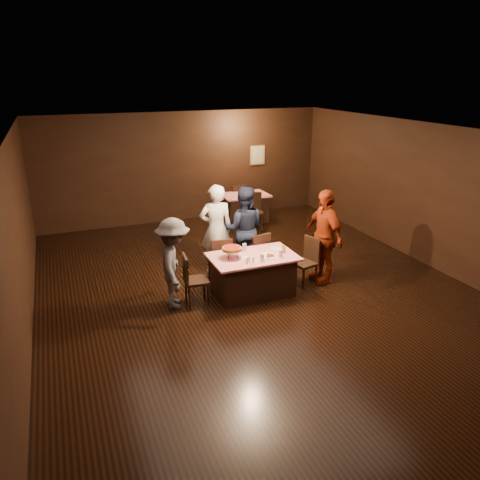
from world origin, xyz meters
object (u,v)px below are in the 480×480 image
diner_white_jacket (216,229)px  glass_front_right (281,254)px  chair_end_right (304,262)px  chair_back_far (237,200)px  plate_empty (276,249)px  diner_navy_hoodie (244,229)px  main_table (253,275)px  chair_far_right (256,254)px  chair_back_near (255,211)px  back_table (245,208)px  diner_grey_knit (174,264)px  glass_amber (283,249)px  pizza_stand (232,249)px  glass_back (244,247)px  glass_front_left (262,258)px  diner_red_shirt (324,236)px  chair_far_left (219,259)px  chair_end_left (196,279)px

diner_white_jacket → glass_front_right: diner_white_jacket is taller
chair_end_right → chair_back_far: 4.94m
plate_empty → glass_front_right: (-0.10, -0.40, 0.06)m
diner_navy_hoodie → plate_empty: bearing=128.1°
main_table → chair_far_right: (0.40, 0.75, 0.09)m
main_table → chair_back_near: size_ratio=1.68×
back_table → diner_grey_knit: (-3.09, -4.26, 0.44)m
main_table → diner_grey_knit: (-1.48, 0.06, 0.44)m
chair_back_near → diner_white_jacket: diner_white_jacket is taller
chair_far_right → diner_navy_hoodie: 0.60m
diner_white_jacket → glass_amber: size_ratio=13.39×
pizza_stand → glass_back: 0.44m
diner_grey_knit → plate_empty: (2.03, 0.09, -0.04)m
chair_back_far → back_table: bearing=88.6°
chair_back_near → diner_navy_hoodie: (-1.32, -2.47, 0.43)m
chair_far_right → chair_back_far: same height
glass_front_left → glass_back: bearing=99.5°
pizza_stand → glass_front_left: (0.45, -0.35, -0.11)m
main_table → glass_amber: size_ratio=11.43×
chair_far_right → chair_back_far: (1.21, 4.17, 0.00)m
diner_red_shirt → glass_amber: bearing=-86.5°
diner_navy_hoodie → glass_front_right: bearing=120.0°
glass_front_left → glass_back: 0.61m
main_table → back_table: 4.61m
main_table → glass_amber: (0.60, -0.05, 0.46)m
chair_back_near → glass_back: bearing=-102.2°
chair_far_right → diner_grey_knit: 2.03m
glass_front_right → glass_back: size_ratio=1.00×
glass_amber → glass_front_right: bearing=-126.9°
main_table → chair_far_left: chair_far_left is taller
pizza_stand → plate_empty: bearing=6.0°
chair_back_far → glass_front_left: chair_back_far is taller
chair_far_left → chair_back_far: size_ratio=1.00×
diner_grey_knit → glass_amber: bearing=-80.0°
chair_far_right → glass_back: 0.73m
glass_back → chair_back_near: bearing=63.5°
chair_far_right → chair_back_far: size_ratio=1.00×
chair_far_left → chair_end_left: same height
glass_front_left → chair_far_left: bearing=113.2°
chair_far_right → diner_grey_knit: bearing=9.3°
glass_front_left → diner_navy_hoodie: bearing=80.8°
diner_red_shirt → glass_front_left: size_ratio=13.43×
chair_end_right → chair_back_far: (0.51, 4.92, 0.00)m
diner_red_shirt → plate_empty: (-1.00, 0.09, -0.16)m
chair_far_right → back_table: bearing=-119.5°
chair_end_left → glass_back: bearing=-68.6°
diner_red_shirt → glass_front_left: diner_red_shirt is taller
chair_back_near → diner_red_shirt: 3.59m
diner_grey_knit → chair_far_right: bearing=-56.9°
chair_far_left → glass_front_left: chair_far_left is taller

